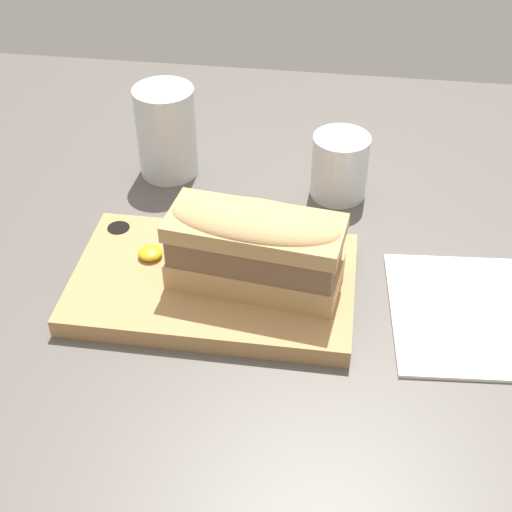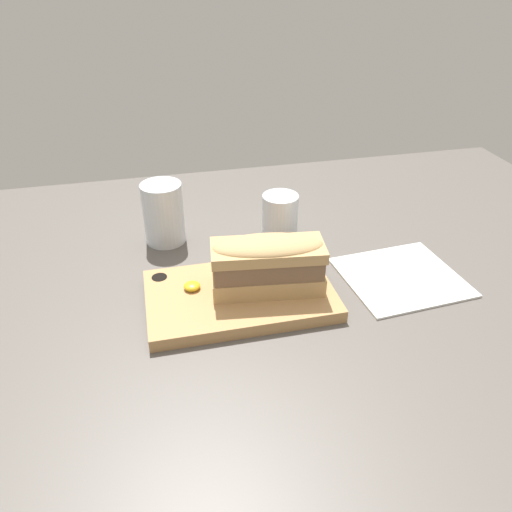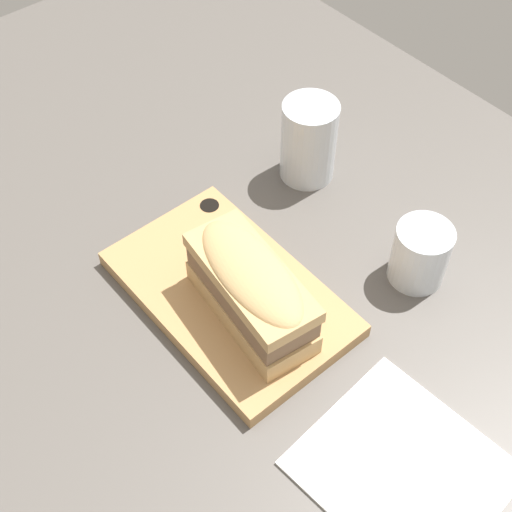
{
  "view_description": "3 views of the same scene",
  "coord_description": "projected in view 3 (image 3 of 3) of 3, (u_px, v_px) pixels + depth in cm",
  "views": [
    {
      "loc": [
        8.81,
        -58.81,
        53.7
      ],
      "look_at": [
        1.13,
        -4.38,
        7.84
      ],
      "focal_mm": 50.0,
      "sensor_mm": 36.0,
      "label": 1
    },
    {
      "loc": [
        -15.48,
        -66.87,
        51.16
      ],
      "look_at": [
        -0.32,
        -1.5,
        8.74
      ],
      "focal_mm": 35.0,
      "sensor_mm": 36.0,
      "label": 2
    },
    {
      "loc": [
        37.42,
        -34.12,
        72.65
      ],
      "look_at": [
        -1.26,
        -1.38,
        10.45
      ],
      "focal_mm": 50.0,
      "sensor_mm": 36.0,
      "label": 3
    }
  ],
  "objects": [
    {
      "name": "dining_table",
      "position": [
        271.0,
        305.0,
        0.88
      ],
      "size": [
        154.21,
        101.07,
        2.0
      ],
      "color": "#56514C",
      "rests_on": "ground"
    },
    {
      "name": "serving_board",
      "position": [
        229.0,
        293.0,
        0.86
      ],
      "size": [
        29.62,
        18.2,
        2.14
      ],
      "color": "tan",
      "rests_on": "dining_table"
    },
    {
      "name": "sandwich",
      "position": [
        251.0,
        288.0,
        0.79
      ],
      "size": [
        18.27,
        9.4,
        9.04
      ],
      "rotation": [
        0.0,
        0.0,
        -0.12
      ],
      "color": "tan",
      "rests_on": "serving_board"
    },
    {
      "name": "mustard_dollop",
      "position": [
        205.0,
        241.0,
        0.89
      ],
      "size": [
        2.65,
        2.65,
        1.06
      ],
      "color": "gold",
      "rests_on": "serving_board"
    },
    {
      "name": "water_glass",
      "position": [
        308.0,
        145.0,
        0.97
      ],
      "size": [
        7.61,
        7.61,
        11.79
      ],
      "color": "silver",
      "rests_on": "dining_table"
    },
    {
      "name": "wine_glass",
      "position": [
        420.0,
        256.0,
        0.86
      ],
      "size": [
        6.99,
        6.99,
        8.12
      ],
      "color": "silver",
      "rests_on": "dining_table"
    },
    {
      "name": "napkin",
      "position": [
        403.0,
        468.0,
        0.73
      ],
      "size": [
        20.62,
        19.31,
        0.4
      ],
      "rotation": [
        0.0,
        0.0,
        0.08
      ],
      "color": "white",
      "rests_on": "dining_table"
    }
  ]
}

